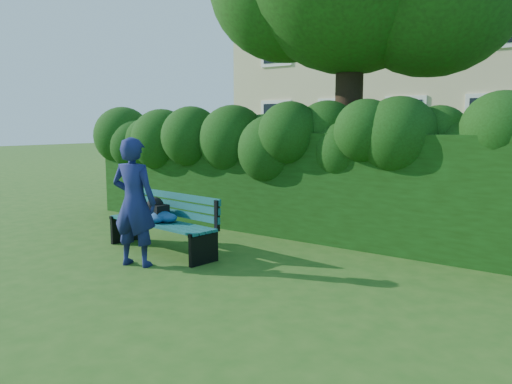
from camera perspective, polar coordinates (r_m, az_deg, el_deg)
The scene contains 5 objects.
ground at distance 7.08m, azimuth -2.91°, elevation -8.17°, with size 80.00×80.00×0.00m, color #295719.
apartment_building at distance 20.14m, azimuth 24.60°, elevation 18.72°, with size 16.00×8.08×12.00m.
hedge at distance 8.69m, azimuth 6.27°, elevation 0.82°, with size 10.00×1.00×1.80m.
park_bench at distance 7.77m, azimuth -10.75°, elevation -3.04°, with size 2.11×0.77×0.89m.
man_reading at distance 7.01m, azimuth -13.75°, elevation -1.14°, with size 0.65×0.42×1.77m, color navy.
Camera 1 is at (4.32, -5.26, 1.95)m, focal length 35.00 mm.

